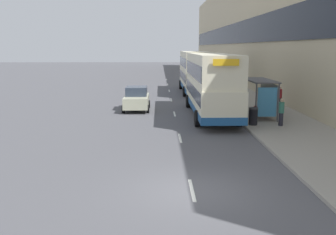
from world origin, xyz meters
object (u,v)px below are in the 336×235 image
(pedestrian_at_shelter, at_px, (281,112))
(double_decker_bus_ahead, at_px, (195,71))
(bus_shelter, at_px, (263,91))
(car_0, at_px, (137,99))
(pedestrian_1, at_px, (280,97))
(litter_bin, at_px, (253,116))
(double_decker_bus_near, at_px, (211,83))

(pedestrian_at_shelter, bearing_deg, double_decker_bus_ahead, 101.10)
(bus_shelter, xyz_separation_m, double_decker_bus_ahead, (-3.13, 15.04, 0.41))
(car_0, xyz_separation_m, pedestrian_1, (10.87, -0.37, 0.13))
(bus_shelter, bearing_deg, litter_bin, -116.18)
(pedestrian_at_shelter, bearing_deg, bus_shelter, 97.40)
(double_decker_bus_near, height_order, litter_bin, double_decker_bus_near)
(pedestrian_at_shelter, xyz_separation_m, litter_bin, (-1.58, 0.30, -0.30))
(pedestrian_1, bearing_deg, car_0, 178.05)
(double_decker_bus_near, distance_m, car_0, 6.07)
(bus_shelter, height_order, car_0, bus_shelter)
(car_0, bearing_deg, bus_shelter, 155.74)
(car_0, bearing_deg, pedestrian_1, 178.05)
(pedestrian_1, bearing_deg, double_decker_bus_ahead, 115.10)
(double_decker_bus_ahead, xyz_separation_m, litter_bin, (1.91, -17.52, -1.62))
(double_decker_bus_ahead, height_order, car_0, double_decker_bus_ahead)
(car_0, height_order, pedestrian_at_shelter, car_0)
(double_decker_bus_near, relative_size, pedestrian_1, 6.74)
(double_decker_bus_near, bearing_deg, bus_shelter, -21.27)
(double_decker_bus_ahead, height_order, litter_bin, double_decker_bus_ahead)
(double_decker_bus_near, bearing_deg, car_0, 153.95)
(bus_shelter, relative_size, car_0, 1.09)
(double_decker_bus_ahead, relative_size, litter_bin, 10.14)
(double_decker_bus_ahead, distance_m, litter_bin, 17.70)
(double_decker_bus_ahead, xyz_separation_m, pedestrian_at_shelter, (3.50, -17.82, -1.31))
(car_0, relative_size, pedestrian_at_shelter, 2.37)
(double_decker_bus_near, xyz_separation_m, double_decker_bus_ahead, (0.16, 13.75, -0.00))
(bus_shelter, distance_m, litter_bin, 3.02)
(litter_bin, bearing_deg, double_decker_bus_near, 118.83)
(bus_shelter, height_order, double_decker_bus_near, double_decker_bus_near)
(double_decker_bus_ahead, xyz_separation_m, pedestrian_1, (5.40, -11.53, -1.27))
(bus_shelter, distance_m, double_decker_bus_ahead, 15.36)
(double_decker_bus_near, relative_size, litter_bin, 10.94)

